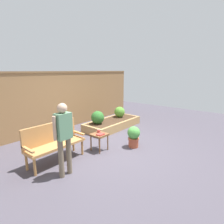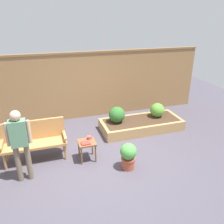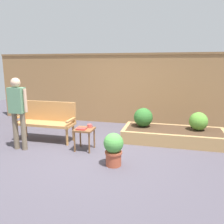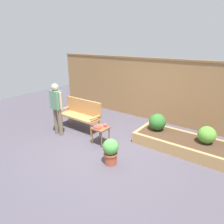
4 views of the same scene
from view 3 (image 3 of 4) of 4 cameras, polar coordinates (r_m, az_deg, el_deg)
ground_plane at (r=4.93m, az=-3.92°, el=-10.07°), size 14.00×14.00×0.00m
fence_back at (r=7.13m, az=2.51°, el=5.83°), size 8.40×0.14×2.16m
garden_bench at (r=5.82m, az=-15.98°, el=-1.45°), size 1.44×0.48×0.94m
side_table at (r=4.99m, az=-6.87°, el=-5.02°), size 0.40×0.40×0.48m
cup_on_table at (r=5.02m, az=-5.60°, el=-3.45°), size 0.13×0.09×0.08m
book_on_table at (r=4.90m, az=-7.64°, el=-4.16°), size 0.21×0.17×0.03m
potted_boxwood at (r=4.23m, az=0.38°, el=-8.91°), size 0.37×0.37×0.62m
raised_planter_bed at (r=5.75m, az=14.97°, el=-5.63°), size 2.40×1.00×0.30m
shrub_near_bench at (r=5.77m, az=7.77°, el=-1.32°), size 0.47×0.47×0.47m
shrub_far_corner at (r=5.78m, az=20.69°, el=-2.16°), size 0.43×0.43×0.43m
person_by_bench at (r=5.26m, az=-22.42°, el=1.04°), size 0.47×0.20×1.56m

